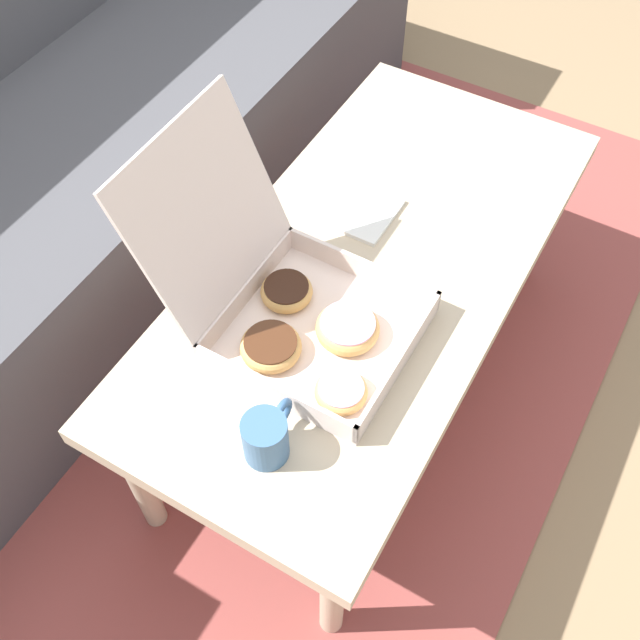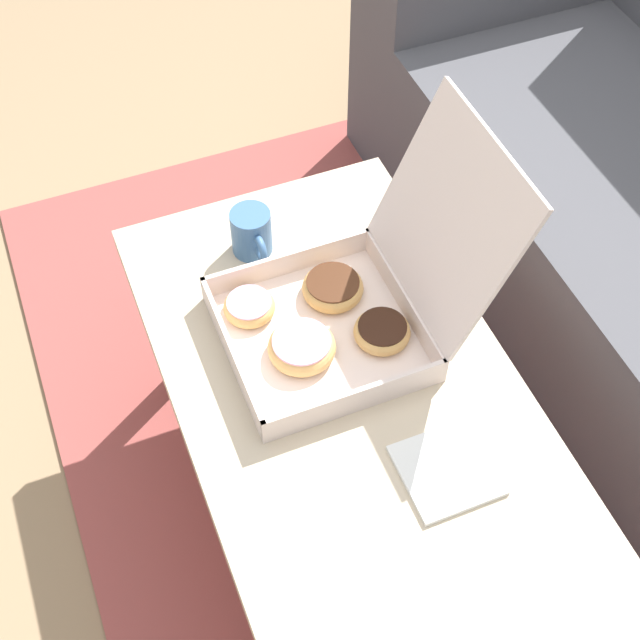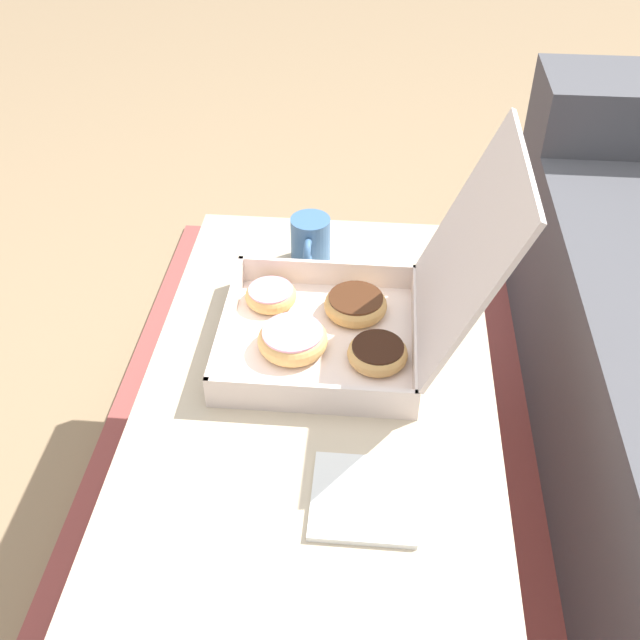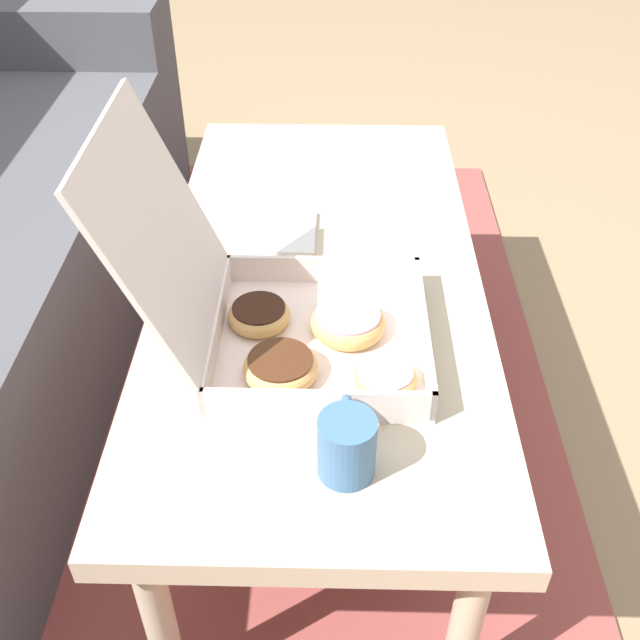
% 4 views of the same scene
% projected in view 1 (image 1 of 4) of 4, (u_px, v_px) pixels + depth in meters
% --- Properties ---
extents(ground_plane, '(12.00, 12.00, 0.00)m').
position_uv_depth(ground_plane, '(327.00, 366.00, 1.79)').
color(ground_plane, '#937756').
extents(area_rug, '(2.32, 1.77, 0.01)m').
position_uv_depth(area_rug, '(223.00, 314.00, 1.87)').
color(area_rug, '#994742').
rests_on(area_rug, ground_plane).
extents(couch, '(2.20, 0.76, 0.88)m').
position_uv_depth(couch, '(43.00, 158.00, 1.77)').
color(couch, '#4C4C51').
rests_on(couch, ground_plane).
extents(coffee_table, '(1.13, 0.54, 0.43)m').
position_uv_depth(coffee_table, '(368.00, 277.00, 1.45)').
color(coffee_table, '#C6B293').
rests_on(coffee_table, ground_plane).
extents(pastry_box, '(0.31, 0.43, 0.35)m').
position_uv_depth(pastry_box, '(294.00, 310.00, 1.27)').
color(pastry_box, silver).
rests_on(pastry_box, coffee_table).
extents(coffee_mug, '(0.11, 0.07, 0.09)m').
position_uv_depth(coffee_mug, '(266.00, 437.00, 1.15)').
color(coffee_mug, '#3D6693').
rests_on(coffee_mug, coffee_table).
extents(napkin_stack, '(0.14, 0.14, 0.01)m').
position_uv_depth(napkin_stack, '(359.00, 210.00, 1.48)').
color(napkin_stack, white).
rests_on(napkin_stack, coffee_table).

